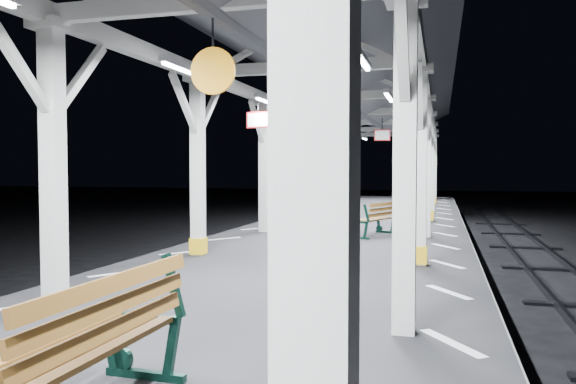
% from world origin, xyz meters
% --- Properties ---
extents(ground, '(120.00, 120.00, 0.00)m').
position_xyz_m(ground, '(0.00, 0.00, 0.00)').
color(ground, black).
rests_on(ground, ground).
extents(platform, '(6.00, 50.00, 1.00)m').
position_xyz_m(platform, '(0.00, 0.00, 0.50)').
color(platform, black).
rests_on(platform, ground).
extents(hazard_stripes_left, '(1.00, 48.00, 0.01)m').
position_xyz_m(hazard_stripes_left, '(-2.45, 0.00, 1.00)').
color(hazard_stripes_left, silver).
rests_on(hazard_stripes_left, platform).
extents(hazard_stripes_right, '(1.00, 48.00, 0.01)m').
position_xyz_m(hazard_stripes_right, '(2.45, 0.00, 1.00)').
color(hazard_stripes_right, silver).
rests_on(hazard_stripes_right, platform).
extents(canopy, '(5.40, 49.00, 4.65)m').
position_xyz_m(canopy, '(0.00, -0.01, 4.56)').
color(canopy, silver).
rests_on(canopy, platform).
extents(bench_near, '(0.73, 1.85, 1.00)m').
position_xyz_m(bench_near, '(0.25, -4.63, 1.53)').
color(bench_near, black).
rests_on(bench_near, platform).
extents(bench_mid, '(1.02, 1.59, 0.81)m').
position_xyz_m(bench_mid, '(0.86, 5.83, 1.43)').
color(bench_mid, black).
rests_on(bench_mid, platform).
extents(bench_far, '(1.06, 1.62, 0.83)m').
position_xyz_m(bench_far, '(-0.67, 9.51, 1.44)').
color(bench_far, black).
rests_on(bench_far, platform).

